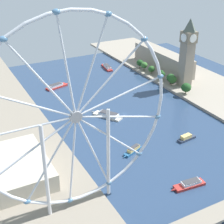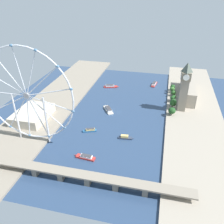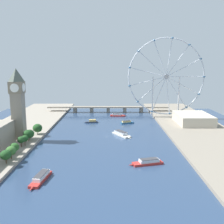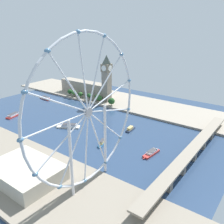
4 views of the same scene
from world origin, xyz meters
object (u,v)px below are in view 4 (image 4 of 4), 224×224
(tour_boat_2, at_px, (151,153))
(tour_boat_5, at_px, (45,98))
(river_bridge, at_px, (191,152))
(tour_boat_3, at_px, (102,143))
(parliament_block, at_px, (85,88))
(clock_tower, at_px, (107,78))
(tour_boat_4, at_px, (14,115))
(tour_boat_0, at_px, (130,129))
(riverside_hall, at_px, (25,172))
(tour_boat_1, at_px, (69,126))
(ferris_wheel, at_px, (88,113))

(tour_boat_2, relative_size, tour_boat_5, 0.82)
(river_bridge, distance_m, tour_boat_3, 102.53)
(tour_boat_2, bearing_deg, parliament_block, -115.57)
(clock_tower, xyz_separation_m, river_bridge, (102.34, 193.42, -38.06))
(clock_tower, xyz_separation_m, parliament_block, (-13.17, -65.04, -30.87))
(tour_boat_4, bearing_deg, tour_boat_0, -85.04)
(riverside_hall, height_order, river_bridge, riverside_hall)
(clock_tower, distance_m, tour_boat_1, 132.06)
(river_bridge, height_order, tour_boat_4, river_bridge)
(tour_boat_0, height_order, tour_boat_5, tour_boat_0)
(clock_tower, xyz_separation_m, ferris_wheel, (199.47, 136.08, 23.30))
(clock_tower, xyz_separation_m, tour_boat_3, (132.87, 95.74, -44.23))
(parliament_block, bearing_deg, tour_boat_1, 34.19)
(river_bridge, bearing_deg, clock_tower, -117.88)
(ferris_wheel, bearing_deg, tour_boat_3, -148.79)
(ferris_wheel, height_order, riverside_hall, ferris_wheel)
(ferris_wheel, height_order, tour_boat_5, ferris_wheel)
(ferris_wheel, height_order, tour_boat_3, ferris_wheel)
(tour_boat_3, xyz_separation_m, tour_boat_4, (9.55, -170.01, 0.04))
(river_bridge, bearing_deg, riverside_hall, -39.93)
(tour_boat_2, bearing_deg, river_bridge, 119.01)
(tour_boat_2, relative_size, tour_boat_4, 0.89)
(ferris_wheel, bearing_deg, tour_boat_5, -120.85)
(clock_tower, relative_size, tour_boat_5, 2.32)
(tour_boat_2, bearing_deg, ferris_wheel, -7.78)
(riverside_hall, xyz_separation_m, tour_boat_1, (-109.90, -58.75, -7.77))
(tour_boat_1, bearing_deg, parliament_block, -87.16)
(tour_boat_3, bearing_deg, tour_boat_4, -107.66)
(tour_boat_4, bearing_deg, ferris_wheel, -120.39)
(river_bridge, bearing_deg, tour_boat_5, -99.21)
(tour_boat_1, height_order, tour_boat_2, tour_boat_1)
(tour_boat_2, bearing_deg, riverside_hall, -26.35)
(clock_tower, bearing_deg, tour_boat_2, 52.45)
(river_bridge, xyz_separation_m, tour_boat_0, (-24.42, -92.11, -6.17))
(tour_boat_3, height_order, tour_boat_5, tour_boat_5)
(tour_boat_1, distance_m, tour_boat_2, 128.46)
(tour_boat_0, relative_size, tour_boat_3, 0.98)
(river_bridge, bearing_deg, tour_boat_2, -66.44)
(ferris_wheel, bearing_deg, clock_tower, -145.70)
(clock_tower, distance_m, tour_boat_2, 200.44)
(ferris_wheel, xyz_separation_m, tour_boat_5, (-146.07, -244.56, -67.44))
(clock_tower, relative_size, tour_boat_2, 2.84)
(clock_tower, relative_size, river_bridge, 0.36)
(tour_boat_4, distance_m, tour_boat_5, 95.36)
(tour_boat_1, xyz_separation_m, tour_boat_5, (-68.23, -135.00, -0.08))
(clock_tower, height_order, tour_boat_5, clock_tower)
(ferris_wheel, height_order, tour_boat_4, ferris_wheel)
(parliament_block, height_order, river_bridge, parliament_block)
(tour_boat_2, xyz_separation_m, tour_boat_5, (-65.71, -263.44, 0.27))
(tour_boat_0, relative_size, tour_boat_2, 0.77)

